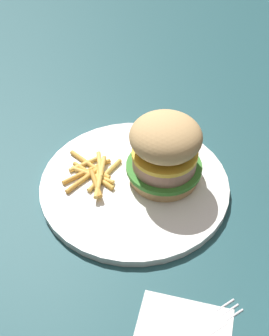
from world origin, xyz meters
TOP-DOWN VIEW (x-y plane):
  - ground_plane at (0.00, 0.00)m, footprint 1.60×1.60m
  - plate at (-0.01, -0.03)m, footprint 0.28×0.28m
  - sandwich at (0.02, -0.01)m, footprint 0.11×0.11m
  - fries_pile at (-0.08, -0.04)m, footprint 0.09×0.09m

SIDE VIEW (x-z plane):
  - ground_plane at x=0.00m, z-range 0.00..0.00m
  - plate at x=-0.01m, z-range 0.00..0.01m
  - fries_pile at x=-0.08m, z-range 0.01..0.02m
  - sandwich at x=0.02m, z-range 0.01..0.12m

